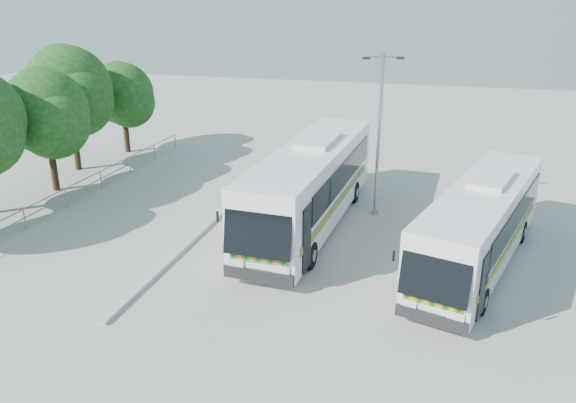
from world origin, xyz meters
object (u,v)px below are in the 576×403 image
(tree_far_c, at_px, (47,112))
(coach_adjacent, at_px, (481,223))
(coach_main, at_px, (311,184))
(tree_far_e, at_px, (123,94))
(tree_far_d, at_px, (70,90))
(lamppost, at_px, (379,129))

(tree_far_c, xyz_separation_m, coach_adjacent, (21.52, -3.35, -2.52))
(coach_main, xyz_separation_m, coach_adjacent, (7.18, -2.19, -0.26))
(tree_far_c, distance_m, coach_main, 14.56)
(coach_main, distance_m, coach_adjacent, 7.51)
(tree_far_c, bearing_deg, coach_main, -4.65)
(tree_far_c, distance_m, coach_adjacent, 21.92)
(tree_far_e, bearing_deg, tree_far_c, -86.46)
(tree_far_e, relative_size, coach_adjacent, 0.51)
(tree_far_c, bearing_deg, tree_far_d, 107.83)
(tree_far_c, bearing_deg, coach_adjacent, -8.86)
(tree_far_d, height_order, lamppost, lamppost)
(coach_adjacent, bearing_deg, coach_main, 179.20)
(lamppost, bearing_deg, tree_far_d, 154.80)
(tree_far_c, xyz_separation_m, coach_main, (14.34, -1.17, -2.26))
(tree_far_d, bearing_deg, coach_main, -17.40)
(tree_far_e, xyz_separation_m, lamppost, (17.50, -7.09, 0.29))
(tree_far_e, bearing_deg, coach_adjacent, -27.68)
(tree_far_c, height_order, lamppost, lamppost)
(tree_far_d, bearing_deg, tree_far_c, -72.17)
(lamppost, bearing_deg, coach_adjacent, -61.66)
(coach_main, height_order, lamppost, lamppost)
(tree_far_e, xyz_separation_m, coach_main, (14.85, -9.37, -1.89))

